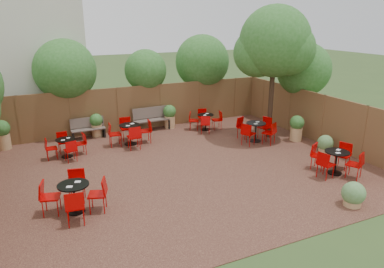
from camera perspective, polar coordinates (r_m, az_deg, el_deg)
name	(u,v)px	position (r m, az deg, el deg)	size (l,w,h in m)	color
ground	(186,168)	(12.45, -1.01, -5.31)	(80.00, 80.00, 0.00)	#354F23
courtyard_paving	(186,167)	(12.44, -1.01, -5.27)	(12.00, 10.00, 0.02)	#371C16
fence_back	(141,108)	(16.60, -8.09, 4.12)	(12.00, 0.08, 2.00)	brown
fence_right	(322,120)	(15.42, 19.80, 2.15)	(0.08, 10.00, 2.00)	brown
neighbour_building	(21,38)	(18.48, -25.29, 13.45)	(5.00, 4.00, 8.00)	beige
overhang_foliage	(107,78)	(14.10, -13.26, 8.63)	(15.75, 10.61, 2.74)	#2A6420
courtyard_tree	(275,45)	(15.18, 12.85, 13.41)	(2.93, 2.85, 5.39)	black
park_bench_left	(88,128)	(15.87, -16.04, 0.94)	(1.41, 0.48, 0.87)	brown
park_bench_right	(151,118)	(16.49, -6.44, 2.44)	(1.67, 0.60, 1.02)	brown
bistro_tables	(184,145)	(13.25, -1.23, -1.67)	(9.71, 7.67, 0.94)	black
planters	(138,125)	(15.32, -8.51, 1.38)	(11.55, 4.61, 1.15)	tan
low_shrubs	(355,170)	(12.52, 24.30, -5.21)	(2.99, 4.07, 0.68)	tan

